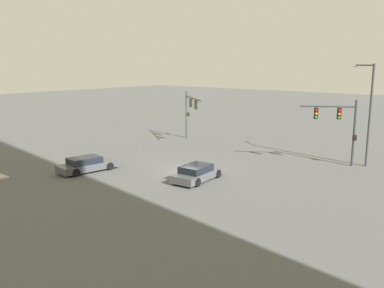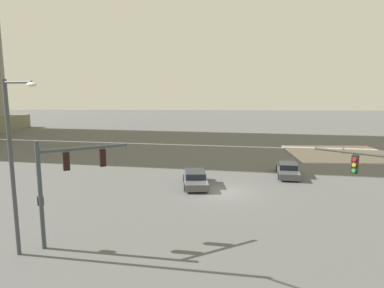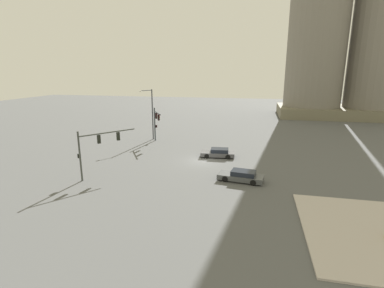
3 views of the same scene
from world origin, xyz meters
The scene contains 7 objects.
ground_plane centered at (0.00, 0.00, 0.00)m, with size 189.75×189.75×0.00m, color #535455.
sidewalk_corner centered at (16.02, -15.04, 0.07)m, with size 11.17×11.86×0.15m, color #B7AEA5.
traffic_signal_near_corner centered at (-9.50, 8.76, 3.74)m, with size 2.55×4.29×5.64m.
streetlamp_curved_arm centered at (-10.95, 10.43, 4.99)m, with size 1.58×2.30×8.62m.
sedan_car_approaching centered at (5.36, -6.33, 0.58)m, with size 5.05×2.50×1.21m.
sedan_car_waiting_far centered at (1.73, 2.23, 0.58)m, with size 4.75×2.27×1.21m.
fire_hydrant_on_curb centered at (15.95, -15.56, 0.49)m, with size 0.33×0.22×0.71m.
Camera 2 is at (-26.73, 1.41, 8.31)m, focal length 32.64 mm.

